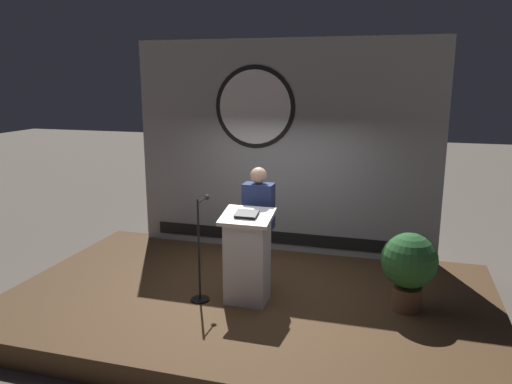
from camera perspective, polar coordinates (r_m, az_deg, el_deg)
The scene contains 7 objects.
ground_plane at distance 7.00m, azimuth -0.67°, elevation -13.68°, with size 40.00×40.00×0.00m, color #6B6056.
stage_platform at distance 6.93m, azimuth -0.67°, elevation -12.57°, with size 6.40×4.00×0.30m, color brown.
banner_display at distance 8.12m, azimuth 3.00°, elevation 4.99°, with size 4.93×0.12×3.42m.
podium at distance 6.43m, azimuth -1.00°, elevation -7.47°, with size 0.64×0.50×1.21m.
speaker_person at distance 6.78m, azimuth 0.29°, elevation -4.02°, with size 0.40×0.26×1.68m.
microphone_stand at distance 6.57m, azimuth -6.29°, elevation -8.29°, with size 0.24×0.47×1.36m.
potted_plant at distance 6.48m, azimuth 16.95°, elevation -7.85°, with size 0.69×0.69×0.99m.
Camera 1 is at (1.82, -5.98, 3.14)m, focal length 35.30 mm.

